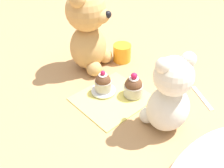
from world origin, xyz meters
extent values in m
plane|color=tan|center=(0.00, 0.00, 0.00)|extent=(4.00, 4.00, 0.00)
cube|color=#E0D166|center=(0.00, 0.00, 0.00)|extent=(0.20, 0.18, 0.01)
ellipsoid|color=silver|center=(-0.03, 0.17, 0.06)|extent=(0.14, 0.13, 0.13)
sphere|color=silver|center=(-0.03, 0.17, 0.16)|extent=(0.09, 0.09, 0.09)
ellipsoid|color=silver|center=(-0.04, 0.14, 0.16)|extent=(0.06, 0.05, 0.04)
sphere|color=black|center=(-0.05, 0.12, 0.16)|extent=(0.02, 0.02, 0.02)
sphere|color=silver|center=(-0.06, 0.19, 0.20)|extent=(0.04, 0.04, 0.04)
sphere|color=silver|center=(0.00, 0.16, 0.20)|extent=(0.04, 0.04, 0.04)
sphere|color=silver|center=(-0.08, 0.15, 0.02)|extent=(0.04, 0.04, 0.04)
sphere|color=silver|center=(-0.01, 0.13, 0.02)|extent=(0.04, 0.04, 0.04)
ellipsoid|color=tan|center=(-0.06, -0.18, 0.07)|extent=(0.17, 0.16, 0.15)
sphere|color=tan|center=(-0.06, -0.18, 0.20)|extent=(0.13, 0.13, 0.13)
ellipsoid|color=tan|center=(-0.08, -0.14, 0.19)|extent=(0.08, 0.07, 0.05)
sphere|color=black|center=(-0.09, -0.12, 0.20)|extent=(0.02, 0.02, 0.02)
sphere|color=tan|center=(-0.04, -0.13, 0.03)|extent=(0.05, 0.05, 0.05)
sphere|color=tan|center=(-0.12, -0.16, 0.03)|extent=(0.05, 0.05, 0.05)
cylinder|color=#B2ADA3|center=(-0.06, 0.03, 0.02)|extent=(0.06, 0.06, 0.03)
sphere|color=brown|center=(-0.06, 0.03, 0.04)|extent=(0.05, 0.05, 0.05)
cylinder|color=white|center=(-0.06, 0.03, 0.06)|extent=(0.03, 0.03, 0.00)
sphere|color=#B71947|center=(-0.06, 0.03, 0.07)|extent=(0.02, 0.02, 0.02)
cylinder|color=silver|center=(0.00, -0.04, 0.01)|extent=(0.07, 0.07, 0.01)
cylinder|color=#B2ADA3|center=(0.00, -0.04, 0.03)|extent=(0.05, 0.05, 0.03)
sphere|color=brown|center=(0.00, -0.04, 0.05)|extent=(0.05, 0.05, 0.05)
cylinder|color=white|center=(0.00, -0.04, 0.07)|extent=(0.03, 0.03, 0.00)
sphere|color=#B71947|center=(0.00, -0.04, 0.07)|extent=(0.01, 0.01, 0.01)
cylinder|color=orange|center=(-0.17, -0.13, 0.03)|extent=(0.06, 0.06, 0.06)
cube|color=silver|center=(-0.20, 0.18, 0.00)|extent=(0.06, 0.10, 0.01)
camera|label=1|loc=(0.40, 0.43, 0.51)|focal=42.00mm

